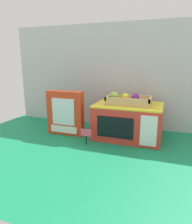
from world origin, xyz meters
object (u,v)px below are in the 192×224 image
object	(u,v)px
price_sign	(86,134)
toy_microwave	(128,121)
food_groups_crate	(128,100)
cookie_set_box	(65,113)

from	to	relation	value
price_sign	toy_microwave	bearing A→B (deg)	43.38
toy_microwave	price_sign	world-z (taller)	toy_microwave
toy_microwave	food_groups_crate	xyz separation A→B (m)	(-0.01, -0.01, 0.14)
food_groups_crate	cookie_set_box	size ratio (longest dim) A/B	0.93
toy_microwave	food_groups_crate	bearing A→B (deg)	-116.75
toy_microwave	food_groups_crate	size ratio (longest dim) A/B	1.54
toy_microwave	price_sign	bearing A→B (deg)	-136.62
price_sign	cookie_set_box	bearing A→B (deg)	148.13
cookie_set_box	toy_microwave	bearing A→B (deg)	10.18
toy_microwave	price_sign	size ratio (longest dim) A/B	4.38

